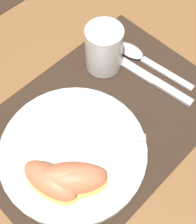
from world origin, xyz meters
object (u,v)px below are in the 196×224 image
citrus_wedge_1 (68,177)px  juice_glass (104,51)px  plate (73,151)px  citrus_wedge_0 (50,181)px  knife (148,77)px  fork (83,138)px  citrus_wedge_2 (72,179)px  spoon (140,56)px

citrus_wedge_1 → juice_glass: bearing=31.6°
plate → citrus_wedge_0: (-0.07, -0.02, 0.03)m
plate → citrus_wedge_1: 0.06m
knife → fork: fork is taller
fork → citrus_wedge_1: bearing=-150.8°
citrus_wedge_0 → citrus_wedge_1: bearing=-31.2°
citrus_wedge_2 → knife: bearing=12.2°
citrus_wedge_1 → spoon: bearing=18.2°
plate → citrus_wedge_0: bearing=-162.0°
knife → citrus_wedge_0: bearing=-173.2°
knife → fork: 0.19m
spoon → fork: size_ratio=1.24×
citrus_wedge_1 → citrus_wedge_2: 0.01m
plate → fork: 0.03m
plate → fork: size_ratio=1.73×
plate → citrus_wedge_2: size_ratio=2.15×
knife → citrus_wedge_1: 0.26m
citrus_wedge_0 → citrus_wedge_2: bearing=-39.4°
knife → spoon: bearing=59.3°
citrus_wedge_2 → fork: bearing=34.6°
plate → juice_glass: 0.21m
citrus_wedge_1 → knife: bearing=10.6°
knife → spoon: spoon is taller
plate → fork: bearing=4.8°
spoon → citrus_wedge_1: 0.30m
spoon → fork: fork is taller
citrus_wedge_1 → citrus_wedge_2: same height
plate → citrus_wedge_2: bearing=-132.7°
juice_glass → citrus_wedge_0: bearing=-153.5°
citrus_wedge_0 → citrus_wedge_2: citrus_wedge_2 is taller
spoon → citrus_wedge_2: bearing=-160.3°
citrus_wedge_1 → citrus_wedge_2: bearing=-70.7°
spoon → plate: bearing=-166.5°
juice_glass → spoon: size_ratio=0.52×
juice_glass → spoon: juice_glass is taller
spoon → citrus_wedge_2: citrus_wedge_2 is taller
spoon → citrus_wedge_0: 0.32m
plate → citrus_wedge_2: (-0.04, -0.04, 0.03)m
citrus_wedge_0 → citrus_wedge_1: citrus_wedge_1 is taller
spoon → citrus_wedge_0: citrus_wedge_0 is taller
citrus_wedge_2 → spoon: bearing=19.7°
spoon → citrus_wedge_2: size_ratio=1.55×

